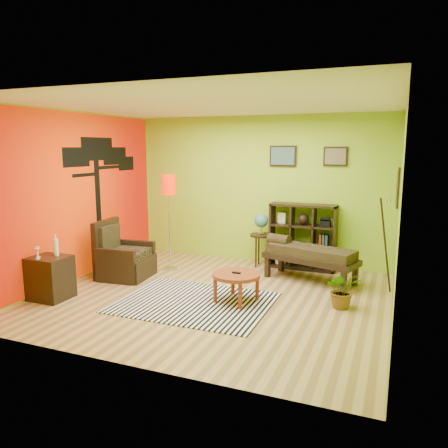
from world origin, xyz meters
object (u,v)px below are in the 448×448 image
at_px(bench, 308,254).
at_px(side_cabinet, 50,277).
at_px(coffee_table, 236,277).
at_px(armchair, 123,260).
at_px(globe_table, 261,227).
at_px(floor_lamp, 169,194).
at_px(potted_plant, 343,293).
at_px(cube_shelf, 303,237).

bearing_deg(bench, side_cabinet, -145.85).
bearing_deg(side_cabinet, coffee_table, 19.03).
height_order(armchair, side_cabinet, armchair).
distance_m(side_cabinet, globe_table, 3.73).
xyz_separation_m(floor_lamp, potted_plant, (3.16, -0.80, -1.19)).
distance_m(armchair, floor_lamp, 1.41).
relative_size(coffee_table, armchair, 0.70).
xyz_separation_m(floor_lamp, globe_table, (1.46, 0.85, -0.64)).
xyz_separation_m(globe_table, bench, (1.00, -0.60, -0.29)).
height_order(globe_table, cube_shelf, cube_shelf).
distance_m(coffee_table, armchair, 2.28).
relative_size(globe_table, potted_plant, 1.89).
bearing_deg(side_cabinet, potted_plant, 16.83).
bearing_deg(globe_table, cube_shelf, 9.46).
relative_size(coffee_table, floor_lamp, 0.40).
height_order(floor_lamp, bench, floor_lamp).
distance_m(armchair, globe_table, 2.57).
relative_size(globe_table, bench, 0.60).
xyz_separation_m(side_cabinet, potted_plant, (4.05, 1.22, -0.12)).
relative_size(armchair, floor_lamp, 0.57).
relative_size(coffee_table, cube_shelf, 0.58).
bearing_deg(globe_table, potted_plant, -44.06).
height_order(side_cabinet, globe_table, globe_table).
distance_m(armchair, potted_plant, 3.70).
height_order(side_cabinet, floor_lamp, floor_lamp).
xyz_separation_m(side_cabinet, cube_shelf, (3.11, 3.00, 0.28)).
height_order(armchair, cube_shelf, cube_shelf).
relative_size(side_cabinet, bench, 0.57).
xyz_separation_m(armchair, bench, (3.00, 0.95, 0.16)).
bearing_deg(coffee_table, cube_shelf, 75.97).
relative_size(armchair, globe_table, 0.99).
distance_m(side_cabinet, potted_plant, 4.23).
height_order(coffee_table, armchair, armchair).
height_order(side_cabinet, cube_shelf, cube_shelf).
distance_m(armchair, side_cabinet, 1.36).
relative_size(side_cabinet, floor_lamp, 0.55).
xyz_separation_m(armchair, floor_lamp, (0.54, 0.70, 1.10)).
relative_size(coffee_table, globe_table, 0.70).
relative_size(armchair, bench, 0.60).
bearing_deg(coffee_table, side_cabinet, -160.97).
bearing_deg(floor_lamp, side_cabinet, -113.72).
relative_size(cube_shelf, bench, 0.72).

